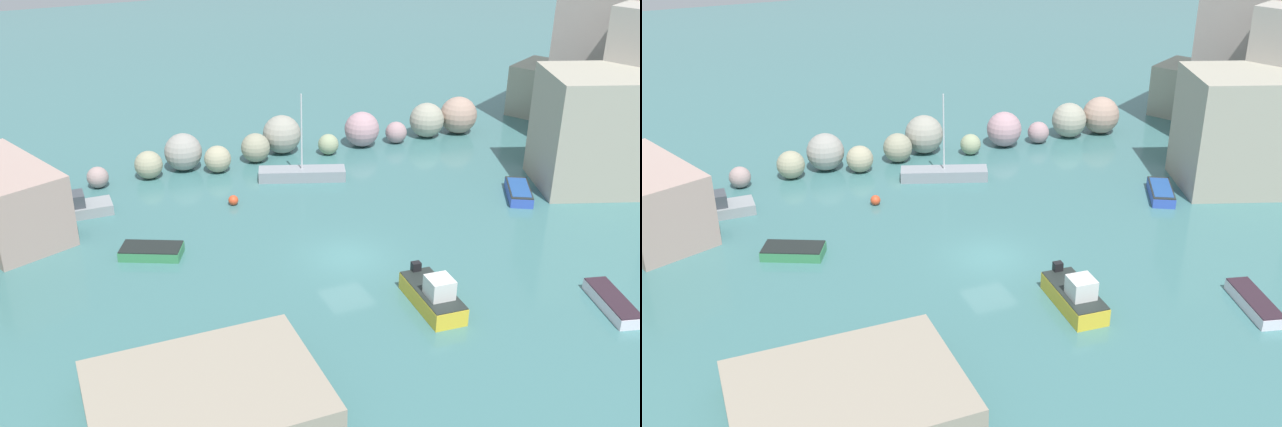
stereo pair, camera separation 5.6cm
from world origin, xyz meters
TOP-DOWN VIEW (x-y plane):
  - cove_water at (0.00, 0.00)m, footprint 160.00×160.00m
  - rock_breakwater at (5.40, 14.92)m, footprint 28.90×4.21m
  - stone_dock at (-10.17, -8.72)m, footprint 8.95×6.91m
  - channel_buoy at (-3.51, 8.77)m, footprint 0.61×0.61m
  - moored_boat_0 at (-9.47, 4.37)m, footprint 3.58×2.81m
  - moored_boat_1 at (1.64, -5.92)m, footprint 1.97×4.20m
  - moored_boat_2 at (13.14, 2.74)m, footprint 2.93×3.71m
  - moored_boat_3 at (1.83, 10.75)m, footprint 5.78×3.32m
  - moored_boat_4 at (-13.00, 11.13)m, footprint 5.36×1.81m
  - moored_boat_5 at (9.34, -9.38)m, footprint 2.10×3.92m
  - moored_boat_6 at (-7.63, -9.02)m, footprint 1.50×3.14m

SIDE VIEW (x-z plane):
  - cove_water at x=0.00m, z-range 0.00..0.00m
  - moored_boat_0 at x=-9.47m, z-range 0.00..0.58m
  - moored_boat_5 at x=9.34m, z-range 0.00..0.61m
  - channel_buoy at x=-3.51m, z-range 0.00..0.61m
  - moored_boat_2 at x=13.14m, z-range 0.01..0.68m
  - moored_boat_6 at x=-7.63m, z-range 0.01..0.69m
  - moored_boat_3 at x=1.83m, z-range -2.50..3.29m
  - moored_boat_4 at x=-13.00m, z-range -0.25..1.16m
  - moored_boat_1 at x=1.64m, z-range -0.30..1.56m
  - stone_dock at x=-10.17m, z-range 0.00..1.27m
  - rock_breakwater at x=5.40m, z-range -0.18..2.60m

